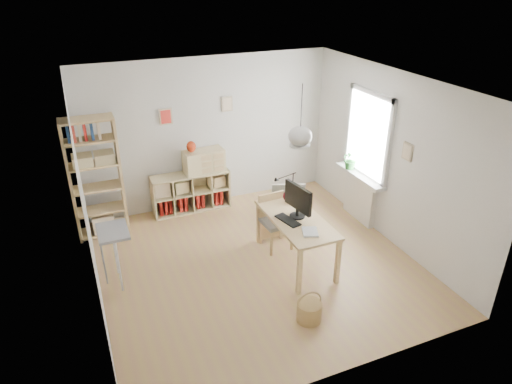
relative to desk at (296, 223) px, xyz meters
name	(u,v)px	position (x,y,z in m)	size (l,w,h in m)	color
ground	(258,263)	(-0.55, 0.15, -0.66)	(4.50, 4.50, 0.00)	#A87C54
room_shell	(300,136)	(0.00, 0.00, 1.34)	(4.50, 4.50, 4.50)	white
window_unit	(369,135)	(1.68, 0.75, 0.89)	(0.07, 1.16, 1.46)	white
radiator	(360,198)	(1.64, 0.75, -0.26)	(0.10, 0.80, 0.80)	silver
windowsill	(360,176)	(1.59, 0.75, 0.17)	(0.22, 1.20, 0.06)	white
desk	(296,223)	(0.00, 0.00, 0.00)	(0.70, 1.50, 0.75)	#E2BC82
cube_shelf	(190,194)	(-1.02, 2.23, -0.36)	(1.40, 0.38, 0.72)	beige
tall_bookshelf	(95,174)	(-2.59, 1.95, 0.43)	(0.80, 0.38, 2.00)	#E2BC82
side_table	(109,243)	(-2.59, 0.50, 0.01)	(0.40, 0.55, 0.85)	gray
chair	(275,218)	(-0.10, 0.52, -0.16)	(0.45, 0.45, 0.87)	gray
wicker_basket	(309,311)	(-0.42, -1.22, -0.51)	(0.32, 0.32, 0.44)	#997545
storage_chest	(290,211)	(0.47, 1.11, -0.45)	(0.78, 0.82, 0.62)	silver
monitor	(298,200)	(0.03, 0.03, 0.37)	(0.23, 0.57, 0.50)	black
keyboard	(288,220)	(-0.16, -0.03, 0.10)	(0.16, 0.42, 0.02)	black
task_lamp	(284,183)	(0.08, 0.62, 0.37)	(0.38, 0.14, 0.40)	black
yarn_ball	(288,196)	(0.13, 0.53, 0.18)	(0.17, 0.17, 0.17)	#4F0A1C
paper_tray	(310,232)	(-0.02, -0.44, 0.11)	(0.20, 0.26, 0.03)	white
drawer_chest	(204,161)	(-0.73, 2.19, 0.27)	(0.71, 0.32, 0.41)	beige
red_vase	(191,147)	(-0.94, 2.19, 0.57)	(0.16, 0.16, 0.20)	maroon
potted_plant	(351,159)	(1.57, 1.03, 0.37)	(0.31, 0.26, 0.34)	#276A2B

